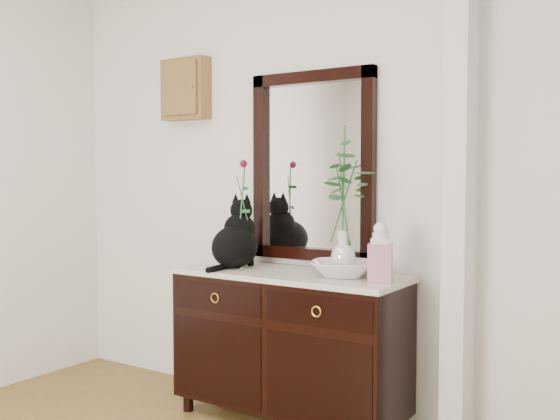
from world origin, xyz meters
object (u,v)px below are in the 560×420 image
Objects in this scene: cat at (235,233)px; ginger_jar at (380,251)px; lotus_bowl at (343,269)px; sideboard at (290,338)px.

cat is 0.93m from ginger_jar.
cat is 0.71m from lotus_bowl.
ginger_jar is (0.24, -0.06, 0.12)m from lotus_bowl.
cat reaches higher than lotus_bowl.
ginger_jar reaches higher than lotus_bowl.
ginger_jar is (0.93, -0.02, -0.05)m from cat.
lotus_bowl is (0.69, 0.04, -0.16)m from cat.
sideboard is at bearing -2.92° from cat.
cat is at bearing -176.29° from lotus_bowl.
lotus_bowl is at bearing -4.07° from cat.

